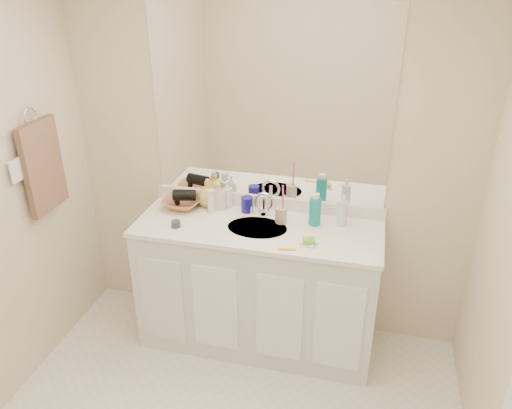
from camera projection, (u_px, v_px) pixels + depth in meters
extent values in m
cube|color=beige|center=(268.00, 161.00, 3.16)|extent=(2.60, 0.02, 2.40)
cube|color=silver|center=(258.00, 287.00, 3.26)|extent=(1.50, 0.55, 0.85)
cube|color=white|center=(258.00, 228.00, 3.07)|extent=(1.52, 0.57, 0.03)
cube|color=white|center=(267.00, 202.00, 3.27)|extent=(1.52, 0.03, 0.08)
cylinder|color=beige|center=(257.00, 229.00, 3.05)|extent=(0.37, 0.37, 0.02)
cylinder|color=silver|center=(264.00, 207.00, 3.18)|extent=(0.02, 0.02, 0.11)
cube|color=white|center=(269.00, 106.00, 3.00)|extent=(1.48, 0.01, 1.20)
cylinder|color=navy|center=(247.00, 204.00, 3.21)|extent=(0.09, 0.09, 0.10)
cylinder|color=tan|center=(281.00, 215.00, 3.08)|extent=(0.08, 0.08, 0.10)
cylinder|color=#FF438C|center=(283.00, 201.00, 3.04)|extent=(0.01, 0.04, 0.22)
cylinder|color=#0B8587|center=(315.00, 212.00, 3.04)|extent=(0.08, 0.08, 0.17)
cylinder|color=silver|center=(342.00, 213.00, 3.04)|extent=(0.06, 0.06, 0.16)
cube|color=white|center=(309.00, 243.00, 2.86)|extent=(0.11, 0.10, 0.01)
cube|color=#75B82D|center=(309.00, 240.00, 2.85)|extent=(0.08, 0.06, 0.03)
cube|color=orange|center=(287.00, 249.00, 2.81)|extent=(0.11, 0.04, 0.00)
cylinder|color=#323137|center=(176.00, 224.00, 3.04)|extent=(0.07, 0.07, 0.04)
cylinder|color=silver|center=(211.00, 201.00, 3.19)|extent=(0.05, 0.05, 0.16)
imported|color=white|center=(228.00, 194.00, 3.27)|extent=(0.09, 0.09, 0.18)
imported|color=beige|center=(219.00, 195.00, 3.24)|extent=(0.11, 0.11, 0.18)
imported|color=#DBB955|center=(208.00, 193.00, 3.28)|extent=(0.17, 0.17, 0.19)
imported|color=#9E643F|center=(182.00, 203.00, 3.28)|extent=(0.26, 0.26, 0.06)
cylinder|color=black|center=(184.00, 195.00, 3.25)|extent=(0.16, 0.11, 0.07)
torus|color=silver|center=(30.00, 117.00, 2.82)|extent=(0.01, 0.11, 0.11)
cube|color=brown|center=(43.00, 166.00, 2.95)|extent=(0.04, 0.32, 0.55)
cube|color=white|center=(16.00, 171.00, 2.76)|extent=(0.01, 0.08, 0.13)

